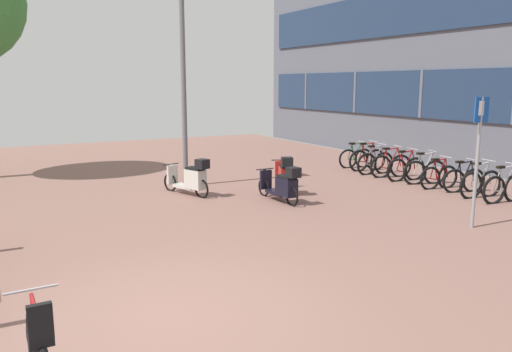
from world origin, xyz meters
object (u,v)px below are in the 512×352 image
Objects in this scene: bicycle_rack_03 at (439,177)px; bicycle_rack_02 at (464,180)px; bicycle_rack_04 at (425,172)px; bicycle_rack_07 at (375,163)px; bicycle_rack_05 at (406,169)px; bicycle_rack_00 at (504,189)px; scooter_mid at (191,178)px; scooter_far at (284,176)px; lamp_post at (183,78)px; bicycle_rack_09 at (356,158)px; bicycle_rack_06 at (391,166)px; bicycle_rack_01 at (481,184)px; scooter_near at (283,185)px; parking_sign at (478,149)px; bicycle_rack_08 at (367,160)px.

bicycle_rack_02 is at bearing -71.13° from bicycle_rack_03.
bicycle_rack_07 is at bearing 94.13° from bicycle_rack_04.
bicycle_rack_05 is at bearing -88.28° from bicycle_rack_07.
bicycle_rack_00 is 0.83× the size of scooter_mid.
bicycle_rack_03 is at bearing 92.68° from bicycle_rack_00.
scooter_mid reaches higher than bicycle_rack_07.
scooter_far is 0.29× the size of lamp_post.
bicycle_rack_05 is 2.61m from bicycle_rack_09.
bicycle_rack_05 is 1.00× the size of bicycle_rack_06.
bicycle_rack_01 is 1.06× the size of bicycle_rack_09.
bicycle_rack_01 is 0.77× the size of scooter_near.
bicycle_rack_00 and bicycle_rack_01 have the same top height.
lamp_post is at bearing 153.47° from bicycle_rack_04.
parking_sign is (-2.68, -2.41, 1.29)m from bicycle_rack_02.
bicycle_rack_00 is 5.45m from scooter_near.
bicycle_rack_04 is (-0.07, 1.30, 0.03)m from bicycle_rack_02.
bicycle_rack_05 is at bearing -3.34° from scooter_far.
bicycle_rack_01 is 3.25m from bicycle_rack_06.
scooter_far is (-4.15, 0.24, 0.12)m from bicycle_rack_05.
bicycle_rack_06 is (-0.09, 1.30, 0.00)m from bicycle_rack_04.
bicycle_rack_03 is at bearing -94.14° from bicycle_rack_08.
bicycle_rack_07 is 1.33m from bicycle_rack_09.
scooter_near is (-4.91, 1.32, 0.10)m from bicycle_rack_02.
bicycle_rack_02 is 3.83m from parking_sign.
scooter_far is at bearing -151.74° from bicycle_rack_09.
bicycle_rack_08 reaches higher than bicycle_rack_06.
scooter_far reaches higher than bicycle_rack_06.
bicycle_rack_07 is 6.30m from parking_sign.
bicycle_rack_06 is 0.53× the size of parking_sign.
lamp_post reaches higher than bicycle_rack_09.
bicycle_rack_07 reaches higher than bicycle_rack_06.
scooter_far is at bearing 140.22° from bicycle_rack_00.
bicycle_rack_06 reaches higher than scooter_near.
bicycle_rack_05 is 4.78m from scooter_near.
scooter_mid is 2.46m from scooter_far.
bicycle_rack_05 is at bearing -90.99° from bicycle_rack_06.
bicycle_rack_06 is 0.88× the size of scooter_far.
bicycle_rack_06 reaches higher than bicycle_rack_03.
bicycle_rack_02 is 4.85m from scooter_far.
scooter_near is (-4.84, 0.02, 0.08)m from bicycle_rack_04.
bicycle_rack_01 is 3.32m from parking_sign.
bicycle_rack_03 is 0.48× the size of parking_sign.
bicycle_rack_01 is (-0.04, 0.65, -0.00)m from bicycle_rack_00.
bicycle_rack_09 is (0.23, 5.20, -0.02)m from bicycle_rack_01.
bicycle_rack_04 is 0.96× the size of bicycle_rack_06.
parking_sign reaches higher than scooter_near.
scooter_near is 1.04× the size of scooter_mid.
bicycle_rack_04 is 0.95× the size of bicycle_rack_07.
bicycle_rack_00 is 7.84m from scooter_mid.
scooter_far is (2.27, -0.94, 0.02)m from scooter_mid.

